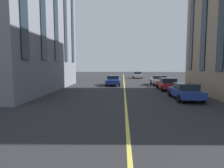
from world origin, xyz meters
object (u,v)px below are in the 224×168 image
car_white_mid (159,80)px  car_red_near (167,84)px  car_blue_far (113,80)px  car_blue_trailing (185,91)px  car_white_parked_a (137,75)px

car_white_mid → car_red_near: same height
car_white_mid → car_blue_far: 6.48m
car_blue_trailing → car_red_near: bearing=0.0°
car_blue_trailing → car_white_mid: (11.38, 0.00, 0.00)m
car_blue_trailing → car_white_parked_a: size_ratio=1.13×
car_blue_far → car_red_near: (-4.56, -6.45, 0.00)m
car_white_parked_a → car_red_near: bearing=-174.2°
car_blue_trailing → car_white_parked_a: bearing=4.4°
car_white_mid → car_red_near: 5.13m
car_blue_trailing → car_blue_far: same height
car_white_mid → car_red_near: bearing=180.0°
car_white_mid → car_blue_far: size_ratio=1.00×
car_blue_trailing → car_white_parked_a: 25.72m
car_red_near → car_blue_trailing: bearing=180.0°
car_blue_far → car_red_near: 7.90m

